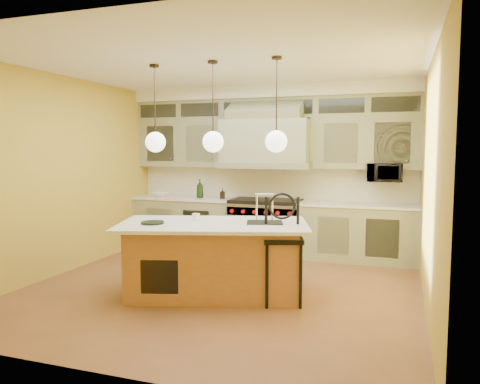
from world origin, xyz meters
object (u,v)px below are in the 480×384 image
at_px(range, 266,226).
at_px(counter_stool, 283,240).
at_px(microwave, 385,173).
at_px(kitchen_island, 214,257).

relative_size(range, counter_stool, 0.92).
bearing_deg(range, microwave, 3.12).
relative_size(kitchen_island, microwave, 4.74).
distance_m(range, counter_stool, 2.58).
bearing_deg(microwave, range, -176.88).
relative_size(counter_stool, microwave, 2.41).
height_order(range, microwave, microwave).
bearing_deg(range, counter_stool, -69.75).
bearing_deg(kitchen_island, range, 73.26).
xyz_separation_m(kitchen_island, microwave, (1.95, 2.50, 0.98)).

